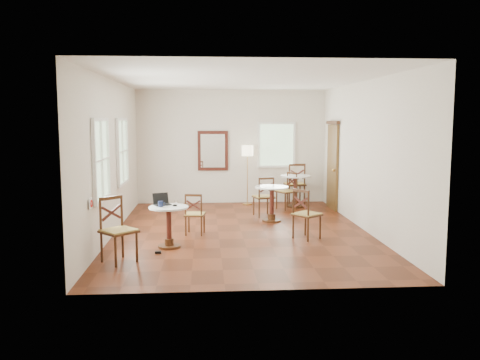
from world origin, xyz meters
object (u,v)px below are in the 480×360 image
(chair_back_a, at_px, (295,184))
(navy_mug, at_px, (161,204))
(cafe_table_back, at_px, (296,187))
(power_adapter, at_px, (158,252))
(chair_back_b, at_px, (287,191))
(chair_near_a, at_px, (195,214))
(laptop, at_px, (162,202))
(chair_near_b, at_px, (118,230))
(water_glass, at_px, (176,203))
(floor_lamp, at_px, (247,155))
(mouse, at_px, (175,205))
(cafe_table_near, at_px, (169,222))
(chair_mid_a, at_px, (264,197))
(chair_mid_b, at_px, (306,214))
(cafe_table_mid, at_px, (272,200))

(chair_back_a, relative_size, navy_mug, 8.37)
(cafe_table_back, height_order, power_adapter, cafe_table_back)
(chair_back_b, bearing_deg, chair_near_a, -70.85)
(cafe_table_back, xyz_separation_m, chair_back_a, (0.07, 0.44, 0.04))
(laptop, distance_m, power_adapter, 0.96)
(chair_back_a, height_order, chair_back_b, chair_back_a)
(chair_near_b, xyz_separation_m, water_glass, (0.86, 0.88, 0.27))
(floor_lamp, distance_m, mouse, 4.64)
(navy_mug, distance_m, power_adapter, 0.84)
(cafe_table_near, height_order, power_adapter, cafe_table_near)
(chair_back_b, bearing_deg, cafe_table_near, -66.99)
(chair_mid_a, bearing_deg, navy_mug, 37.21)
(cafe_table_near, bearing_deg, chair_mid_b, 10.44)
(chair_near_a, relative_size, chair_back_a, 0.75)
(chair_mid_a, bearing_deg, chair_near_b, 37.27)
(cafe_table_near, xyz_separation_m, chair_near_a, (0.43, 0.96, -0.05))
(cafe_table_back, height_order, water_glass, water_glass)
(chair_near_a, distance_m, chair_mid_b, 2.15)
(cafe_table_mid, height_order, chair_mid_a, chair_mid_a)
(mouse, bearing_deg, chair_near_b, -134.55)
(chair_back_a, bearing_deg, power_adapter, 50.70)
(chair_near_b, bearing_deg, mouse, 2.66)
(chair_mid_a, height_order, floor_lamp, floor_lamp)
(cafe_table_mid, xyz_separation_m, power_adapter, (-2.25, -2.50, -0.46))
(chair_near_a, relative_size, chair_mid_b, 0.86)
(laptop, relative_size, water_glass, 3.29)
(chair_mid_b, bearing_deg, laptop, 57.12)
(mouse, height_order, navy_mug, navy_mug)
(cafe_table_mid, distance_m, navy_mug, 3.10)
(laptop, relative_size, mouse, 4.12)
(chair_mid_a, height_order, mouse, chair_mid_a)
(chair_mid_b, bearing_deg, cafe_table_back, -45.95)
(cafe_table_back, height_order, chair_back_a, chair_back_a)
(cafe_table_back, distance_m, chair_mid_a, 1.50)
(cafe_table_mid, xyz_separation_m, chair_mid_a, (-0.10, 0.60, -0.02))
(floor_lamp, distance_m, power_adapter, 5.25)
(chair_mid_b, height_order, power_adapter, chair_mid_b)
(chair_mid_a, xyz_separation_m, floor_lamp, (-0.24, 1.62, 0.86))
(cafe_table_mid, bearing_deg, cafe_table_near, -134.79)
(chair_near_a, height_order, laptop, laptop)
(chair_mid_b, height_order, mouse, chair_mid_b)
(chair_mid_b, xyz_separation_m, power_adapter, (-2.68, -0.86, -0.45))
(chair_near_b, height_order, chair_back_a, chair_back_a)
(cafe_table_near, bearing_deg, cafe_table_mid, 45.21)
(mouse, bearing_deg, chair_back_b, 53.82)
(cafe_table_mid, bearing_deg, mouse, -133.61)
(chair_back_a, height_order, floor_lamp, floor_lamp)
(chair_near_b, xyz_separation_m, navy_mug, (0.61, 0.80, 0.27))
(cafe_table_mid, xyz_separation_m, chair_near_a, (-1.66, -1.14, -0.08))
(water_glass, bearing_deg, laptop, 149.42)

